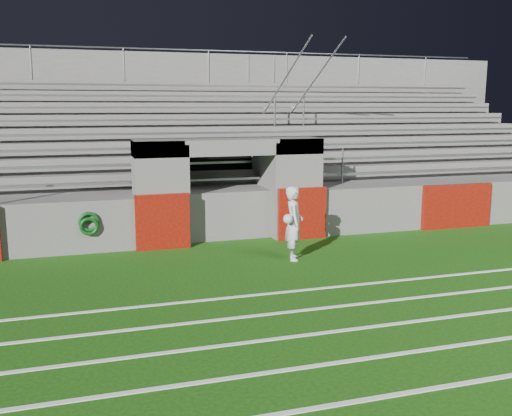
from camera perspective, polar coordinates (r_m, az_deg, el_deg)
name	(u,v)px	position (r m, az deg, el deg)	size (l,w,h in m)	color
ground	(273,277)	(11.66, 1.69, -6.88)	(90.00, 90.00, 0.00)	#15440B
field_markings	(407,393)	(7.45, 14.85, -17.44)	(28.00, 8.09, 0.01)	white
stadium_structure	(195,165)	(18.96, -6.12, 4.27)	(26.00, 8.48, 5.42)	#595654
goalkeeper_with_ball	(294,223)	(12.77, 3.80, -1.51)	(0.61, 0.70, 1.67)	silver
hose_coil	(89,224)	(13.74, -16.36, -1.54)	(0.48, 0.14, 0.56)	#0C3F15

